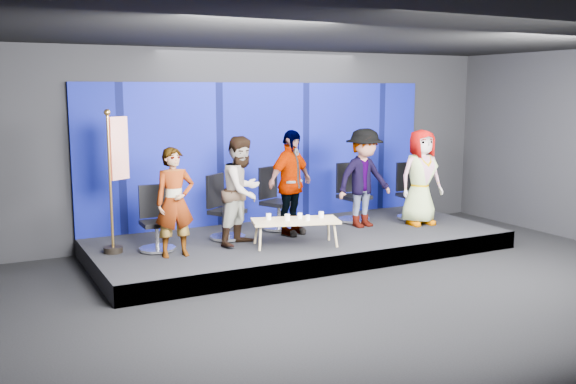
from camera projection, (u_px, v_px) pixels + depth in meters
name	position (u px, v px, depth m)	size (l,w,h in m)	color
ground	(385.00, 292.00, 8.89)	(10.00, 10.00, 0.00)	black
room_walls	(390.00, 116.00, 8.51)	(10.02, 8.02, 3.51)	black
riser	(300.00, 243.00, 11.06)	(7.00, 3.00, 0.30)	black
backdrop	(264.00, 152.00, 12.11)	(7.00, 0.08, 2.60)	#070D5D
chair_a	(156.00, 229.00, 9.93)	(0.58, 0.58, 1.01)	silver
panelist_a	(175.00, 202.00, 9.51)	(0.60, 0.39, 1.64)	black
chair_b	(225.00, 218.00, 10.69)	(0.84, 0.84, 1.08)	silver
panelist_b	(242.00, 191.00, 10.23)	(0.85, 0.66, 1.75)	black
chair_c	(276.00, 209.00, 11.43)	(0.83, 0.83, 1.11)	silver
panelist_c	(290.00, 183.00, 10.92)	(1.06, 0.44, 1.80)	black
chair_d	(352.00, 202.00, 12.13)	(0.68, 0.68, 1.10)	silver
panelist_d	(364.00, 178.00, 11.57)	(1.15, 0.66, 1.79)	black
chair_e	(411.00, 201.00, 12.35)	(0.64, 0.64, 1.08)	silver
panelist_e	(421.00, 177.00, 11.78)	(0.86, 0.56, 1.76)	black
coffee_table	(295.00, 222.00, 10.22)	(1.48, 0.96, 0.42)	tan
mug_a	(269.00, 217.00, 10.22)	(0.08, 0.08, 0.10)	white
mug_b	(287.00, 217.00, 10.14)	(0.09, 0.09, 0.10)	white
mug_c	(300.00, 216.00, 10.29)	(0.08, 0.08, 0.09)	white
mug_d	(308.00, 218.00, 10.15)	(0.07, 0.07, 0.08)	white
mug_e	(321.00, 215.00, 10.37)	(0.08, 0.08, 0.10)	white
flag_stand	(116.00, 177.00, 9.74)	(0.47, 0.34, 2.19)	black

